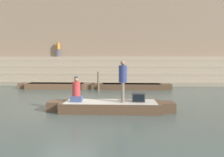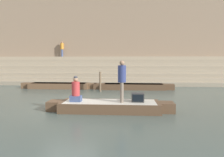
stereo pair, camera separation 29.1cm
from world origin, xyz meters
TOP-DOWN VIEW (x-y plane):
  - ground_plane at (0.00, 0.00)m, footprint 120.00×120.00m
  - ghat_steps at (0.00, 11.95)m, footprint 36.00×5.26m
  - back_wall at (0.00, 14.41)m, footprint 34.20×1.28m
  - rowboat_main at (1.93, -0.48)m, footprint 5.44×1.54m
  - person_standing at (2.45, -0.58)m, footprint 0.34×0.34m
  - person_rowing at (0.45, -0.55)m, footprint 0.48×0.38m
  - tv_set at (3.13, -0.44)m, footprint 0.53×0.43m
  - moored_boat_shore at (-2.66, 6.77)m, footprint 5.89×1.09m
  - moored_boat_distant at (3.11, 6.62)m, footprint 6.01×1.09m
  - mooring_post at (0.75, 5.42)m, footprint 0.14×0.14m
  - person_on_steps at (-4.43, 13.49)m, footprint 0.35×0.35m

SIDE VIEW (x-z plane):
  - ground_plane at x=0.00m, z-range 0.00..0.00m
  - rowboat_main at x=1.93m, z-range 0.02..0.43m
  - moored_boat_distant at x=3.11m, z-range 0.01..0.44m
  - moored_boat_shore at x=-2.66m, z-range 0.01..0.44m
  - tv_set at x=3.13m, z-range 0.42..0.79m
  - mooring_post at x=0.75m, z-range 0.00..1.39m
  - person_rowing at x=0.45m, z-range 0.31..1.42m
  - ghat_steps at x=0.00m, z-range -0.38..2.20m
  - person_standing at x=2.45m, z-range 0.55..2.32m
  - person_on_steps at x=-4.43m, z-range 2.70..4.33m
  - back_wall at x=0.00m, z-range -0.03..9.02m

